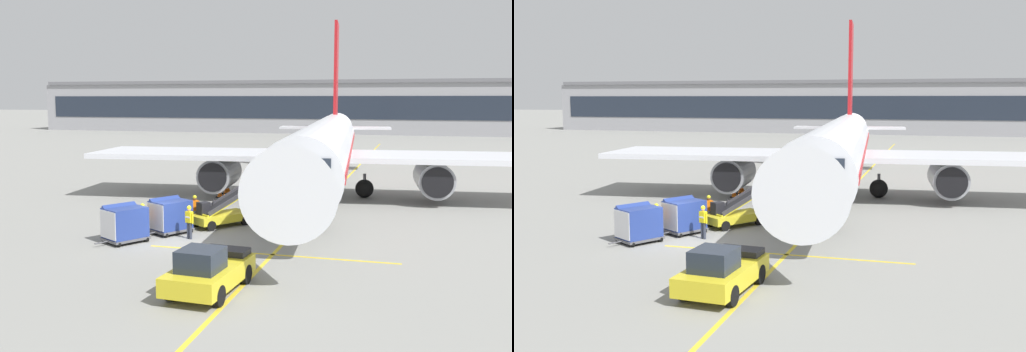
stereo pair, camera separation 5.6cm
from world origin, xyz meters
TOP-DOWN VIEW (x-y plane):
  - ground_plane at (0.00, 0.00)m, footprint 600.00×600.00m
  - parked_airplane at (5.20, 15.10)m, footprint 34.18×44.00m
  - belt_loader at (1.21, 4.53)m, footprint 4.12×5.12m
  - baggage_cart_lead at (-0.95, 1.82)m, footprint 2.40×2.75m
  - baggage_cart_second at (-2.34, -0.65)m, footprint 2.40×2.75m
  - pushback_tug at (4.46, -6.85)m, footprint 2.38×4.53m
  - ground_crew_by_loader at (-1.91, 1.53)m, footprint 0.57×0.29m
  - ground_crew_by_carts at (0.55, 0.88)m, footprint 0.53×0.38m
  - ground_crew_marshaller at (-0.40, 4.04)m, footprint 0.44×0.43m
  - ground_crew_wingwalker at (-2.04, 0.79)m, footprint 0.52×0.39m
  - safety_cone_engine_keepout at (-2.27, 15.45)m, footprint 0.69×0.69m
  - safety_cone_wingtip at (-2.21, 13.61)m, footprint 0.54×0.54m
  - safety_cone_nose_mark at (-1.18, 11.54)m, footprint 0.56×0.56m
  - apron_guidance_line_lead_in at (5.45, 14.32)m, footprint 0.20×110.00m
  - apron_guidance_line_stop_bar at (5.28, -1.01)m, footprint 12.00×0.20m
  - terminal_building at (2.98, 99.54)m, footprint 148.82×15.48m

SIDE VIEW (x-z plane):
  - ground_plane at x=0.00m, z-range 0.00..0.00m
  - apron_guidance_line_lead_in at x=5.45m, z-range 0.00..0.01m
  - apron_guidance_line_stop_bar at x=5.28m, z-range 0.00..0.01m
  - safety_cone_wingtip at x=-2.21m, z-range -0.01..0.60m
  - safety_cone_nose_mark at x=-1.18m, z-range -0.01..0.63m
  - safety_cone_engine_keepout at x=-2.27m, z-range -0.01..0.77m
  - pushback_tug at x=4.46m, z-range -0.09..1.74m
  - belt_loader at x=1.21m, z-range -0.57..2.25m
  - ground_crew_by_loader at x=-1.91m, z-range 0.13..1.87m
  - ground_crew_by_carts at x=0.55m, z-range 0.13..1.87m
  - ground_crew_marshaller at x=-0.40m, z-range 0.13..1.87m
  - ground_crew_wingwalker at x=-2.04m, z-range 0.13..1.87m
  - baggage_cart_lead at x=-0.95m, z-range 0.04..1.96m
  - baggage_cart_second at x=-2.34m, z-range 0.04..1.96m
  - parked_airplane at x=5.20m, z-range -3.70..10.91m
  - terminal_building at x=2.98m, z-range -0.05..10.88m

